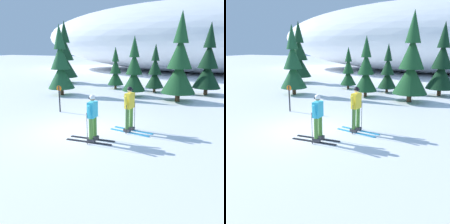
# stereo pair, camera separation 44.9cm
# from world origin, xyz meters

# --- Properties ---
(ground_plane) EXTENTS (120.00, 120.00, 0.00)m
(ground_plane) POSITION_xyz_m (0.00, 0.00, 0.00)
(ground_plane) COLOR white
(skier_yellow_jacket) EXTENTS (1.78, 0.79, 1.83)m
(skier_yellow_jacket) POSITION_xyz_m (1.98, 0.72, 0.96)
(skier_yellow_jacket) COLOR #2893CC
(skier_yellow_jacket) RESTS_ON ground
(skier_cyan_jacket) EXTENTS (1.77, 0.81, 1.72)m
(skier_cyan_jacket) POSITION_xyz_m (1.11, -0.81, 0.90)
(skier_cyan_jacket) COLOR black
(skier_cyan_jacket) RESTS_ON ground
(pine_tree_far_left) EXTENTS (2.09, 2.09, 5.41)m
(pine_tree_far_left) POSITION_xyz_m (-7.70, 11.35, 2.26)
(pine_tree_far_left) COLOR #47301E
(pine_tree_far_left) RESTS_ON ground
(pine_tree_left) EXTENTS (1.82, 1.82, 4.72)m
(pine_tree_left) POSITION_xyz_m (-4.86, 6.31, 1.98)
(pine_tree_left) COLOR #47301E
(pine_tree_left) RESTS_ON ground
(pine_tree_center_left) EXTENTS (1.25, 1.25, 3.25)m
(pine_tree_center_left) POSITION_xyz_m (-2.36, 10.10, 1.36)
(pine_tree_center_left) COLOR #47301E
(pine_tree_center_left) RESTS_ON ground
(pine_tree_center) EXTENTS (1.54, 1.54, 3.98)m
(pine_tree_center) POSITION_xyz_m (-0.07, 7.67, 1.67)
(pine_tree_center) COLOR #47301E
(pine_tree_center) RESTS_ON ground
(pine_tree_center_right) EXTENTS (1.34, 1.34, 3.48)m
(pine_tree_center_right) POSITION_xyz_m (0.84, 9.78, 1.46)
(pine_tree_center_right) COLOR #47301E
(pine_tree_center_right) RESTS_ON ground
(pine_tree_right) EXTENTS (2.06, 2.06, 5.32)m
(pine_tree_right) POSITION_xyz_m (2.89, 7.22, 2.23)
(pine_tree_right) COLOR #47301E
(pine_tree_right) RESTS_ON ground
(pine_tree_far_right) EXTENTS (1.88, 1.88, 4.88)m
(pine_tree_far_right) POSITION_xyz_m (4.38, 10.15, 2.04)
(pine_tree_far_right) COLOR #47301E
(pine_tree_far_right) RESTS_ON ground
(snow_ridge_background) EXTENTS (41.78, 19.32, 8.62)m
(snow_ridge_background) POSITION_xyz_m (2.39, 25.97, 4.31)
(snow_ridge_background) COLOR white
(snow_ridge_background) RESTS_ON ground
(trail_marker_post) EXTENTS (0.28, 0.07, 1.38)m
(trail_marker_post) POSITION_xyz_m (-2.34, 2.28, 0.79)
(trail_marker_post) COLOR black
(trail_marker_post) RESTS_ON ground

